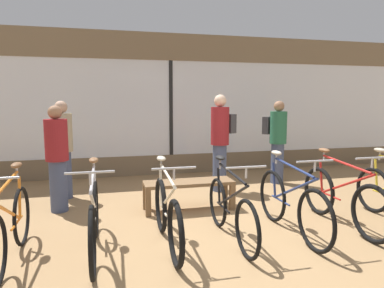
{
  "coord_description": "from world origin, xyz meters",
  "views": [
    {
      "loc": [
        -1.44,
        -3.97,
        1.72
      ],
      "look_at": [
        0.0,
        1.79,
        0.95
      ],
      "focal_mm": 32.0,
      "sensor_mm": 36.0,
      "label": 1
    }
  ],
  "objects_px": {
    "customer_near_bench": "(57,155)",
    "bicycle_left": "(94,219)",
    "bicycle_center": "(230,210)",
    "customer_mid_floor": "(221,139)",
    "bicycle_far_left": "(10,227)",
    "bicycle_right": "(342,198)",
    "customer_near_rack": "(62,147)",
    "bicycle_center_left": "(167,214)",
    "bicycle_center_right": "(291,204)",
    "customer_by_window": "(277,139)",
    "display_bench": "(189,186)"
  },
  "relations": [
    {
      "from": "bicycle_left",
      "to": "customer_by_window",
      "type": "distance_m",
      "value": 4.41
    },
    {
      "from": "display_bench",
      "to": "customer_mid_floor",
      "type": "distance_m",
      "value": 1.42
    },
    {
      "from": "bicycle_center_right",
      "to": "bicycle_right",
      "type": "height_order",
      "value": "bicycle_center_right"
    },
    {
      "from": "customer_near_rack",
      "to": "customer_by_window",
      "type": "height_order",
      "value": "customer_near_rack"
    },
    {
      "from": "bicycle_far_left",
      "to": "customer_by_window",
      "type": "relative_size",
      "value": 1.01
    },
    {
      "from": "bicycle_center_right",
      "to": "bicycle_far_left",
      "type": "bearing_deg",
      "value": -179.77
    },
    {
      "from": "bicycle_left",
      "to": "customer_by_window",
      "type": "height_order",
      "value": "customer_by_window"
    },
    {
      "from": "bicycle_far_left",
      "to": "bicycle_right",
      "type": "bearing_deg",
      "value": 1.16
    },
    {
      "from": "bicycle_center_right",
      "to": "bicycle_center",
      "type": "bearing_deg",
      "value": 179.0
    },
    {
      "from": "bicycle_center",
      "to": "bicycle_center_right",
      "type": "bearing_deg",
      "value": -1.0
    },
    {
      "from": "bicycle_right",
      "to": "customer_by_window",
      "type": "relative_size",
      "value": 1.06
    },
    {
      "from": "bicycle_left",
      "to": "bicycle_center",
      "type": "height_order",
      "value": "bicycle_left"
    },
    {
      "from": "customer_near_rack",
      "to": "customer_near_bench",
      "type": "relative_size",
      "value": 1.04
    },
    {
      "from": "bicycle_center_left",
      "to": "bicycle_right",
      "type": "relative_size",
      "value": 0.94
    },
    {
      "from": "bicycle_right",
      "to": "customer_near_rack",
      "type": "bearing_deg",
      "value": 148.61
    },
    {
      "from": "customer_near_bench",
      "to": "bicycle_left",
      "type": "bearing_deg",
      "value": -70.97
    },
    {
      "from": "bicycle_far_left",
      "to": "customer_mid_floor",
      "type": "bearing_deg",
      "value": 36.25
    },
    {
      "from": "bicycle_center_left",
      "to": "bicycle_right",
      "type": "xyz_separation_m",
      "value": [
        2.41,
        0.06,
        0.01
      ]
    },
    {
      "from": "customer_near_rack",
      "to": "customer_near_bench",
      "type": "height_order",
      "value": "customer_near_rack"
    },
    {
      "from": "bicycle_center",
      "to": "customer_by_window",
      "type": "distance_m",
      "value": 3.26
    },
    {
      "from": "bicycle_center_left",
      "to": "customer_by_window",
      "type": "xyz_separation_m",
      "value": [
        2.74,
        2.55,
        0.53
      ]
    },
    {
      "from": "customer_near_rack",
      "to": "customer_near_bench",
      "type": "xyz_separation_m",
      "value": [
        0.01,
        -0.7,
        -0.04
      ]
    },
    {
      "from": "bicycle_left",
      "to": "customer_near_bench",
      "type": "xyz_separation_m",
      "value": [
        -0.58,
        1.69,
        0.48
      ]
    },
    {
      "from": "bicycle_far_left",
      "to": "bicycle_center_right",
      "type": "height_order",
      "value": "bicycle_center_right"
    },
    {
      "from": "display_bench",
      "to": "customer_near_bench",
      "type": "height_order",
      "value": "customer_near_bench"
    },
    {
      "from": "bicycle_center_left",
      "to": "bicycle_center_right",
      "type": "relative_size",
      "value": 0.96
    },
    {
      "from": "bicycle_right",
      "to": "customer_by_window",
      "type": "bearing_deg",
      "value": 82.43
    },
    {
      "from": "bicycle_left",
      "to": "customer_by_window",
      "type": "xyz_separation_m",
      "value": [
        3.57,
        2.55,
        0.52
      ]
    },
    {
      "from": "bicycle_right",
      "to": "customer_mid_floor",
      "type": "xyz_separation_m",
      "value": [
        -1.01,
        2.17,
        0.59
      ]
    },
    {
      "from": "customer_mid_floor",
      "to": "customer_near_bench",
      "type": "relative_size",
      "value": 1.11
    },
    {
      "from": "bicycle_left",
      "to": "bicycle_center",
      "type": "xyz_separation_m",
      "value": [
        1.6,
        0.0,
        -0.03
      ]
    },
    {
      "from": "bicycle_center",
      "to": "customer_near_rack",
      "type": "distance_m",
      "value": 3.29
    },
    {
      "from": "customer_near_bench",
      "to": "customer_mid_floor",
      "type": "bearing_deg",
      "value": 10.78
    },
    {
      "from": "customer_near_bench",
      "to": "customer_near_rack",
      "type": "bearing_deg",
      "value": 90.62
    },
    {
      "from": "bicycle_far_left",
      "to": "bicycle_right",
      "type": "height_order",
      "value": "bicycle_right"
    },
    {
      "from": "bicycle_center",
      "to": "customer_mid_floor",
      "type": "bearing_deg",
      "value": 74.28
    },
    {
      "from": "customer_by_window",
      "to": "customer_near_bench",
      "type": "relative_size",
      "value": 1.04
    },
    {
      "from": "bicycle_left",
      "to": "bicycle_right",
      "type": "bearing_deg",
      "value": 1.05
    },
    {
      "from": "bicycle_far_left",
      "to": "bicycle_right",
      "type": "relative_size",
      "value": 0.96
    },
    {
      "from": "bicycle_right",
      "to": "customer_near_bench",
      "type": "xyz_separation_m",
      "value": [
        -3.82,
        1.64,
        0.49
      ]
    },
    {
      "from": "bicycle_far_left",
      "to": "bicycle_left",
      "type": "xyz_separation_m",
      "value": [
        0.85,
        0.02,
        0.01
      ]
    },
    {
      "from": "bicycle_center",
      "to": "bicycle_left",
      "type": "bearing_deg",
      "value": -179.85
    },
    {
      "from": "bicycle_left",
      "to": "bicycle_center",
      "type": "bearing_deg",
      "value": 0.15
    },
    {
      "from": "bicycle_left",
      "to": "customer_mid_floor",
      "type": "relative_size",
      "value": 0.99
    },
    {
      "from": "bicycle_center_left",
      "to": "bicycle_center",
      "type": "height_order",
      "value": "bicycle_center_left"
    },
    {
      "from": "bicycle_right",
      "to": "customer_near_bench",
      "type": "height_order",
      "value": "customer_near_bench"
    },
    {
      "from": "display_bench",
      "to": "customer_near_rack",
      "type": "xyz_separation_m",
      "value": [
        -1.98,
        1.12,
        0.54
      ]
    },
    {
      "from": "bicycle_center_right",
      "to": "bicycle_right",
      "type": "distance_m",
      "value": 0.81
    },
    {
      "from": "bicycle_far_left",
      "to": "bicycle_center_left",
      "type": "distance_m",
      "value": 1.67
    },
    {
      "from": "customer_by_window",
      "to": "bicycle_far_left",
      "type": "bearing_deg",
      "value": -149.77
    }
  ]
}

